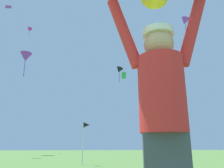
{
  "coord_description": "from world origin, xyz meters",
  "views": [
    {
      "loc": [
        -0.38,
        -1.7,
        0.73
      ],
      "look_at": [
        0.23,
        2.12,
        1.83
      ],
      "focal_mm": 35.7,
      "sensor_mm": 36.0,
      "label": 1
    }
  ],
  "objects_px": {
    "distant_kite_purple_high_left": "(8,7)",
    "marker_flag": "(86,128)",
    "distant_kite_green_low_left": "(124,75)",
    "distant_kite_purple_mid_left": "(26,57)",
    "distant_kite_orange_overhead_distant": "(159,37)",
    "distant_kite_purple_mid_right": "(185,21)",
    "kite_flyer_person": "(163,116)",
    "distant_kite_magenta_high_right": "(29,30)",
    "distant_kite_black_low_right": "(119,70)"
  },
  "relations": [
    {
      "from": "distant_kite_orange_overhead_distant",
      "to": "distant_kite_magenta_high_right",
      "type": "relative_size",
      "value": 0.53
    },
    {
      "from": "distant_kite_purple_high_left",
      "to": "marker_flag",
      "type": "xyz_separation_m",
      "value": [
        7.97,
        -11.48,
        -13.27
      ]
    },
    {
      "from": "distant_kite_magenta_high_right",
      "to": "distant_kite_purple_mid_right",
      "type": "bearing_deg",
      "value": -50.62
    },
    {
      "from": "distant_kite_purple_high_left",
      "to": "distant_kite_purple_mid_right",
      "type": "bearing_deg",
      "value": -21.28
    },
    {
      "from": "distant_kite_purple_mid_right",
      "to": "distant_kite_magenta_high_right",
      "type": "relative_size",
      "value": 0.93
    },
    {
      "from": "distant_kite_purple_mid_right",
      "to": "distant_kite_green_low_left",
      "type": "bearing_deg",
      "value": 91.74
    },
    {
      "from": "distant_kite_green_low_left",
      "to": "marker_flag",
      "type": "distance_m",
      "value": 29.9
    },
    {
      "from": "distant_kite_purple_high_left",
      "to": "distant_kite_orange_overhead_distant",
      "type": "height_order",
      "value": "distant_kite_orange_overhead_distant"
    },
    {
      "from": "distant_kite_black_low_right",
      "to": "distant_kite_magenta_high_right",
      "type": "bearing_deg",
      "value": 155.96
    },
    {
      "from": "distant_kite_purple_mid_left",
      "to": "marker_flag",
      "type": "bearing_deg",
      "value": -66.64
    },
    {
      "from": "kite_flyer_person",
      "to": "distant_kite_purple_mid_right",
      "type": "relative_size",
      "value": 1.14
    },
    {
      "from": "distant_kite_magenta_high_right",
      "to": "marker_flag",
      "type": "distance_m",
      "value": 33.62
    },
    {
      "from": "distant_kite_purple_mid_right",
      "to": "distant_kite_green_low_left",
      "type": "xyz_separation_m",
      "value": [
        -0.65,
        21.39,
        2.17
      ]
    },
    {
      "from": "distant_kite_purple_high_left",
      "to": "kite_flyer_person",
      "type": "bearing_deg",
      "value": -67.84
    },
    {
      "from": "distant_kite_black_low_right",
      "to": "distant_kite_magenta_high_right",
      "type": "distance_m",
      "value": 18.25
    },
    {
      "from": "distant_kite_purple_mid_right",
      "to": "distant_kite_magenta_high_right",
      "type": "distance_m",
      "value": 28.93
    },
    {
      "from": "distant_kite_orange_overhead_distant",
      "to": "distant_kite_black_low_right",
      "type": "bearing_deg",
      "value": 164.86
    },
    {
      "from": "distant_kite_purple_mid_right",
      "to": "distant_kite_orange_overhead_distant",
      "type": "height_order",
      "value": "distant_kite_orange_overhead_distant"
    },
    {
      "from": "kite_flyer_person",
      "to": "distant_kite_purple_high_left",
      "type": "bearing_deg",
      "value": 112.16
    },
    {
      "from": "distant_kite_purple_mid_right",
      "to": "distant_kite_purple_mid_left",
      "type": "bearing_deg",
      "value": 145.6
    },
    {
      "from": "kite_flyer_person",
      "to": "distant_kite_purple_mid_right",
      "type": "height_order",
      "value": "distant_kite_purple_mid_right"
    },
    {
      "from": "distant_kite_green_low_left",
      "to": "marker_flag",
      "type": "bearing_deg",
      "value": -105.74
    },
    {
      "from": "distant_kite_green_low_left",
      "to": "distant_kite_magenta_high_right",
      "type": "bearing_deg",
      "value": -179.03
    },
    {
      "from": "distant_kite_purple_high_left",
      "to": "distant_kite_purple_mid_left",
      "type": "bearing_deg",
      "value": 70.44
    },
    {
      "from": "distant_kite_black_low_right",
      "to": "marker_flag",
      "type": "relative_size",
      "value": 1.28
    },
    {
      "from": "distant_kite_purple_high_left",
      "to": "distant_kite_orange_overhead_distant",
      "type": "distance_m",
      "value": 20.34
    },
    {
      "from": "marker_flag",
      "to": "distant_kite_orange_overhead_distant",
      "type": "bearing_deg",
      "value": 58.61
    },
    {
      "from": "distant_kite_magenta_high_right",
      "to": "marker_flag",
      "type": "relative_size",
      "value": 1.0
    },
    {
      "from": "distant_kite_purple_mid_left",
      "to": "distant_kite_orange_overhead_distant",
      "type": "bearing_deg",
      "value": 9.46
    },
    {
      "from": "distant_kite_orange_overhead_distant",
      "to": "distant_kite_green_low_left",
      "type": "bearing_deg",
      "value": 113.64
    },
    {
      "from": "marker_flag",
      "to": "distant_kite_purple_mid_right",
      "type": "bearing_deg",
      "value": 32.57
    },
    {
      "from": "distant_kite_black_low_right",
      "to": "distant_kite_magenta_high_right",
      "type": "height_order",
      "value": "distant_kite_magenta_high_right"
    },
    {
      "from": "distant_kite_purple_mid_right",
      "to": "distant_kite_purple_high_left",
      "type": "height_order",
      "value": "distant_kite_purple_high_left"
    },
    {
      "from": "distant_kite_purple_high_left",
      "to": "distant_kite_magenta_high_right",
      "type": "relative_size",
      "value": 0.43
    },
    {
      "from": "kite_flyer_person",
      "to": "distant_kite_green_low_left",
      "type": "xyz_separation_m",
      "value": [
        7.31,
        35.12,
        12.05
      ]
    },
    {
      "from": "distant_kite_purple_high_left",
      "to": "distant_kite_green_low_left",
      "type": "relative_size",
      "value": 0.59
    },
    {
      "from": "distant_kite_purple_mid_right",
      "to": "distant_kite_purple_mid_left",
      "type": "xyz_separation_m",
      "value": [
        -14.75,
        10.1,
        0.02
      ]
    },
    {
      "from": "kite_flyer_person",
      "to": "distant_kite_magenta_high_right",
      "type": "height_order",
      "value": "distant_kite_magenta_high_right"
    },
    {
      "from": "distant_kite_orange_overhead_distant",
      "to": "distant_kite_purple_mid_right",
      "type": "bearing_deg",
      "value": -102.93
    },
    {
      "from": "distant_kite_purple_mid_right",
      "to": "distant_kite_orange_overhead_distant",
      "type": "distance_m",
      "value": 14.52
    },
    {
      "from": "marker_flag",
      "to": "distant_kite_purple_mid_left",
      "type": "bearing_deg",
      "value": 113.36
    },
    {
      "from": "kite_flyer_person",
      "to": "distant_kite_orange_overhead_distant",
      "type": "bearing_deg",
      "value": 67.74
    },
    {
      "from": "kite_flyer_person",
      "to": "distant_kite_magenta_high_right",
      "type": "relative_size",
      "value": 1.07
    },
    {
      "from": "distant_kite_magenta_high_right",
      "to": "marker_flag",
      "type": "height_order",
      "value": "distant_kite_magenta_high_right"
    },
    {
      "from": "kite_flyer_person",
      "to": "distant_kite_green_low_left",
      "type": "distance_m",
      "value": 37.84
    },
    {
      "from": "distant_kite_orange_overhead_distant",
      "to": "distant_kite_purple_mid_left",
      "type": "xyz_separation_m",
      "value": [
        -17.75,
        -2.96,
        -5.59
      ]
    },
    {
      "from": "distant_kite_green_low_left",
      "to": "distant_kite_black_low_right",
      "type": "xyz_separation_m",
      "value": [
        -2.13,
        -6.77,
        -1.53
      ]
    },
    {
      "from": "distant_kite_purple_mid_right",
      "to": "distant_kite_orange_overhead_distant",
      "type": "relative_size",
      "value": 1.75
    },
    {
      "from": "distant_kite_orange_overhead_distant",
      "to": "distant_kite_black_low_right",
      "type": "height_order",
      "value": "distant_kite_orange_overhead_distant"
    },
    {
      "from": "marker_flag",
      "to": "kite_flyer_person",
      "type": "bearing_deg",
      "value": -88.8
    }
  ]
}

